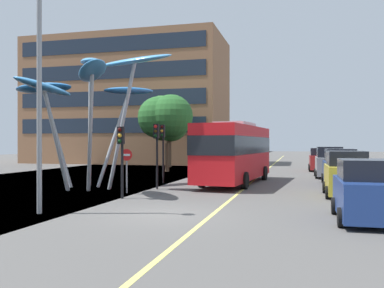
# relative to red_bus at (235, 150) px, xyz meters

# --- Properties ---
(ground) EXTENTS (120.00, 240.00, 0.10)m
(ground) POSITION_rel_red_bus_xyz_m (-1.55, -11.83, -2.14)
(ground) COLOR #54514F
(red_bus) EXTENTS (3.54, 10.69, 3.84)m
(red_bus) POSITION_rel_red_bus_xyz_m (0.00, 0.00, 0.00)
(red_bus) COLOR red
(red_bus) RESTS_ON ground
(leaf_sculpture) EXTENTS (10.27, 9.33, 8.13)m
(leaf_sculpture) POSITION_rel_red_bus_xyz_m (-7.59, -4.88, 3.76)
(leaf_sculpture) COLOR #9EA0A5
(leaf_sculpture) RESTS_ON ground
(traffic_light_kerb_near) EXTENTS (0.28, 0.42, 3.30)m
(traffic_light_kerb_near) POSITION_rel_red_bus_xyz_m (-3.99, -8.41, 0.30)
(traffic_light_kerb_near) COLOR black
(traffic_light_kerb_near) RESTS_ON ground
(traffic_light_kerb_far) EXTENTS (0.28, 0.42, 3.61)m
(traffic_light_kerb_far) POSITION_rel_red_bus_xyz_m (-3.79, -4.12, 0.52)
(traffic_light_kerb_far) COLOR black
(traffic_light_kerb_far) RESTS_ON ground
(traffic_light_island_mid) EXTENTS (0.28, 0.42, 3.72)m
(traffic_light_island_mid) POSITION_rel_red_bus_xyz_m (-4.49, -0.94, 0.60)
(traffic_light_island_mid) COLOR black
(traffic_light_island_mid) RESTS_ON ground
(car_parked_near) EXTENTS (2.09, 3.91, 2.02)m
(car_parked_near) POSITION_rel_red_bus_xyz_m (6.06, -11.51, -1.14)
(car_parked_near) COLOR navy
(car_parked_near) RESTS_ON ground
(car_parked_mid) EXTENTS (2.05, 3.84, 2.17)m
(car_parked_mid) POSITION_rel_red_bus_xyz_m (6.07, -4.95, -1.07)
(car_parked_mid) COLOR gold
(car_parked_mid) RESTS_ON ground
(car_parked_far) EXTENTS (1.99, 4.57, 2.20)m
(car_parked_far) POSITION_rel_red_bus_xyz_m (6.28, 0.62, -1.07)
(car_parked_far) COLOR navy
(car_parked_far) RESTS_ON ground
(car_side_street) EXTENTS (2.10, 3.96, 2.28)m
(car_side_street) POSITION_rel_red_bus_xyz_m (6.05, 6.37, -1.03)
(car_side_street) COLOR gray
(car_side_street) RESTS_ON ground
(car_far_side) EXTENTS (1.92, 4.02, 2.10)m
(car_far_side) POSITION_rel_red_bus_xyz_m (5.70, 13.85, -1.10)
(car_far_side) COLOR maroon
(car_far_side) RESTS_ON ground
(street_lamp) EXTENTS (1.37, 0.44, 8.30)m
(street_lamp) POSITION_rel_red_bus_xyz_m (-4.96, -12.81, 3.11)
(street_lamp) COLOR gray
(street_lamp) RESTS_ON ground
(tree_pavement_near) EXTENTS (4.94, 4.96, 6.83)m
(tree_pavement_near) POSITION_rel_red_bus_xyz_m (-7.50, 9.20, 2.80)
(tree_pavement_near) COLOR brown
(tree_pavement_near) RESTS_ON ground
(tree_pavement_far) EXTENTS (4.76, 4.72, 7.67)m
(tree_pavement_far) POSITION_rel_red_bus_xyz_m (-9.71, 16.15, 2.95)
(tree_pavement_far) COLOR brown
(tree_pavement_far) RESTS_ON ground
(no_entry_sign) EXTENTS (0.60, 0.12, 2.25)m
(no_entry_sign) POSITION_rel_red_bus_xyz_m (-4.63, -6.30, -0.59)
(no_entry_sign) COLOR gray
(no_entry_sign) RESTS_ON ground
(backdrop_building) EXTENTS (25.18, 11.66, 16.06)m
(backdrop_building) POSITION_rel_red_bus_xyz_m (-18.02, 25.23, 5.94)
(backdrop_building) COLOR #8E6042
(backdrop_building) RESTS_ON ground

